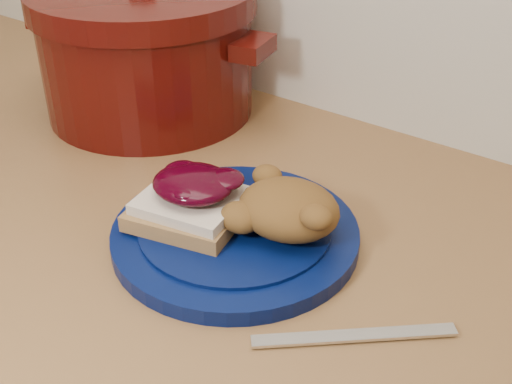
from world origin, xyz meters
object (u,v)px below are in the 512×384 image
Objects in this scene: plate at (235,234)px; dutch_oven at (147,50)px; butter_knife at (354,336)px; pepper_grinder at (130,52)px.

plate is 0.34m from dutch_oven.
butter_knife is 1.24× the size of pepper_grinder.
dutch_oven is at bearing 112.00° from butter_knife.
pepper_grinder is at bearing 163.38° from dutch_oven.
butter_knife is at bearing -26.44° from dutch_oven.
plate is 0.16m from butter_knife.
plate is at bearing -31.41° from dutch_oven.
butter_knife is 0.54m from pepper_grinder.
butter_knife is 0.50m from dutch_oven.
pepper_grinder is at bearing 112.94° from butter_knife.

